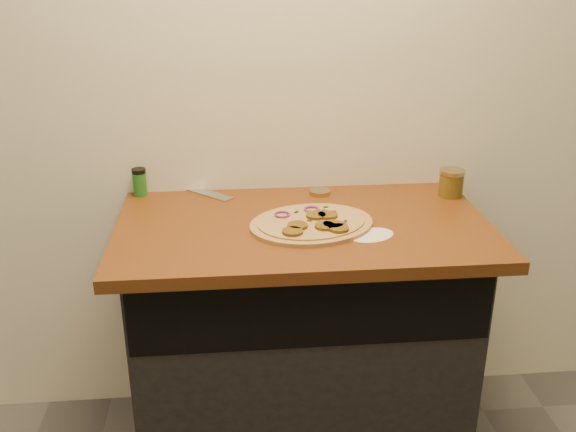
{
  "coord_description": "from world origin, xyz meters",
  "views": [
    {
      "loc": [
        -0.23,
        -0.47,
        1.7
      ],
      "look_at": [
        -0.05,
        1.35,
        0.95
      ],
      "focal_mm": 40.0,
      "sensor_mm": 36.0,
      "label": 1
    }
  ],
  "objects": [
    {
      "name": "countertop",
      "position": [
        0.0,
        1.42,
        0.88
      ],
      "size": [
        1.2,
        0.7,
        0.04
      ],
      "primitive_type": "cube",
      "color": "brown",
      "rests_on": "cabinet"
    },
    {
      "name": "spice_shaker",
      "position": [
        -0.55,
        1.72,
        0.95
      ],
      "size": [
        0.05,
        0.05,
        0.1
      ],
      "color": "#216A22",
      "rests_on": "countertop"
    },
    {
      "name": "flour_spill",
      "position": [
        0.2,
        1.3,
        0.9
      ],
      "size": [
        0.19,
        0.19,
        0.0
      ],
      "primitive_type": "cylinder",
      "rotation": [
        0.0,
        0.0,
        0.4
      ],
      "color": "white",
      "rests_on": "countertop"
    },
    {
      "name": "pizza",
      "position": [
        0.02,
        1.38,
        0.91
      ],
      "size": [
        0.48,
        0.48,
        0.03
      ],
      "color": "tan",
      "rests_on": "countertop"
    },
    {
      "name": "chefs_knife",
      "position": [
        -0.39,
        1.78,
        0.91
      ],
      "size": [
        0.29,
        0.27,
        0.02
      ],
      "color": "#B7BAC1",
      "rests_on": "countertop"
    },
    {
      "name": "cabinet",
      "position": [
        0.0,
        1.45,
        0.43
      ],
      "size": [
        1.1,
        0.6,
        0.86
      ],
      "primitive_type": "cube",
      "color": "black",
      "rests_on": "ground"
    },
    {
      "name": "mason_jar_lid",
      "position": [
        0.09,
        1.67,
        0.91
      ],
      "size": [
        0.1,
        0.1,
        0.02
      ],
      "primitive_type": "cylinder",
      "rotation": [
        0.0,
        0.0,
        -0.43
      ],
      "color": "tan",
      "rests_on": "countertop"
    },
    {
      "name": "salsa_jar",
      "position": [
        0.55,
        1.61,
        0.95
      ],
      "size": [
        0.09,
        0.09,
        0.1
      ],
      "color": "maroon",
      "rests_on": "countertop"
    }
  ]
}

